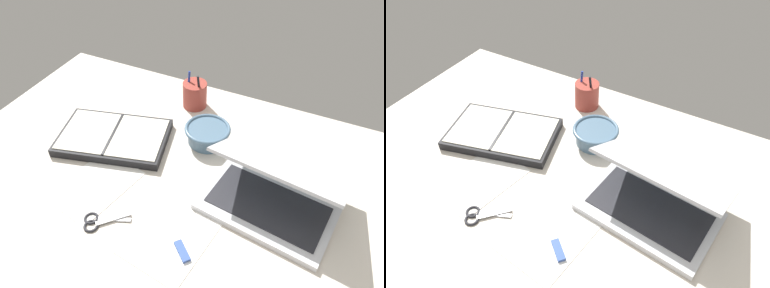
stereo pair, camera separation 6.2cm
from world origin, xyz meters
TOP-DOWN VIEW (x-y plane):
  - desk_top at (0.00, 0.00)cm, footprint 140.00×100.00cm
  - laptop at (28.65, 5.19)cm, footprint 37.60×31.21cm
  - bowl at (2.87, 21.17)cm, footprint 14.62×14.62cm
  - pen_cup at (-8.93, 36.80)cm, footprint 8.47×8.47cm
  - planner at (-24.28, 8.37)cm, footprint 38.51×29.65cm
  - scissors at (-10.45, -20.16)cm, footprint 11.88×10.02cm
  - paper_sheet_front at (8.96, -13.86)cm, footprint 22.38×28.61cm
  - paper_sheet_beside_planner at (-18.33, -9.78)cm, footprint 21.17×26.67cm
  - usb_drive at (13.46, -18.35)cm, footprint 6.51×5.90cm

SIDE VIEW (x-z plane):
  - desk_top at x=0.00cm, z-range 0.00..2.00cm
  - paper_sheet_front at x=8.96cm, z-range 2.00..2.16cm
  - paper_sheet_beside_planner at x=-18.33cm, z-range 2.00..2.16cm
  - scissors at x=-10.45cm, z-range 1.94..2.74cm
  - usb_drive at x=13.46cm, z-range 2.00..3.00cm
  - planner at x=-24.28cm, z-range 1.91..5.13cm
  - bowl at x=2.87cm, z-range 2.32..8.04cm
  - pen_cup at x=-8.93cm, z-range -0.12..13.55cm
  - laptop at x=28.65cm, z-range -1.69..15.15cm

